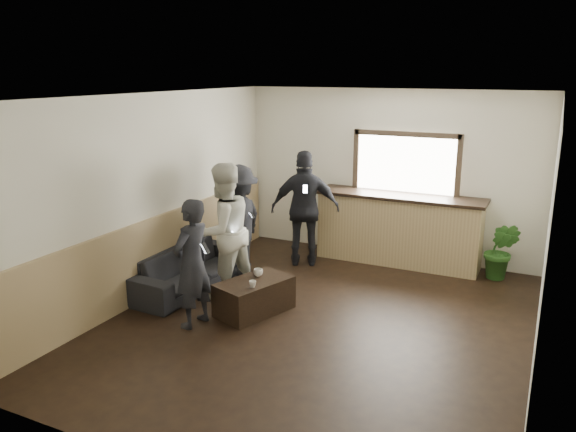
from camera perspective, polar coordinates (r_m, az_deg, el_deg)
The scene contains 12 objects.
ground at distance 7.21m, azimuth 2.99°, elevation -10.76°, with size 5.00×6.00×0.01m, color black.
room_shell at distance 7.02m, azimuth -2.40°, elevation 1.26°, with size 5.01×6.01×2.80m.
bar_counter at distance 9.32m, azimuth 11.18°, elevation -0.87°, with size 2.70×0.68×2.13m.
sofa at distance 8.32m, azimuth -10.04°, elevation -5.23°, with size 2.03×0.79×0.59m, color black.
coffee_table at distance 7.42m, azimuth -3.44°, elevation -8.14°, with size 0.55×0.99×0.44m, color black.
cup_a at distance 7.47m, azimuth -3.05°, elevation -5.75°, with size 0.12×0.12×0.10m, color silver.
cup_b at distance 7.11m, azimuth -3.61°, elevation -6.92°, with size 0.09×0.09×0.09m, color silver.
potted_plant at distance 9.03m, azimuth 20.84°, elevation -3.33°, with size 0.50×0.40×0.90m, color #2D6623.
person_a at distance 6.95m, azimuth -9.71°, elevation -4.78°, with size 0.49×0.63×1.61m.
person_b at distance 7.75m, azimuth -6.61°, elevation -1.53°, with size 1.02×1.13×1.89m.
person_c at distance 8.44m, azimuth -5.08°, elevation -0.67°, with size 0.71×1.16×1.74m.
person_d at distance 8.98m, azimuth 1.76°, elevation 0.75°, with size 1.18×0.86×1.87m.
Camera 1 is at (2.48, -6.02, 3.10)m, focal length 35.00 mm.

